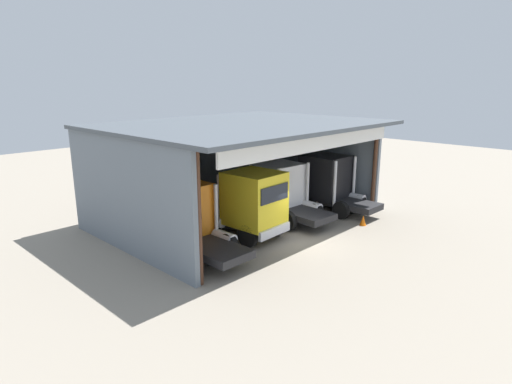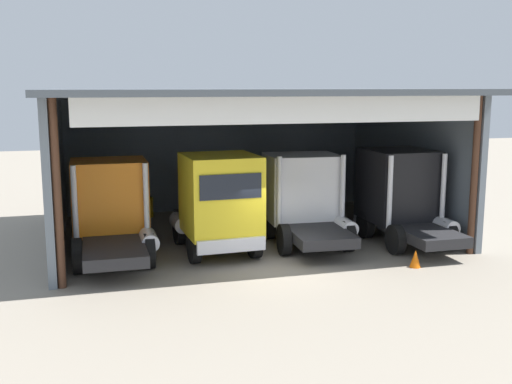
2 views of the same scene
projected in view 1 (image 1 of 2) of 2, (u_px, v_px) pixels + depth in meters
name	position (u px, v px, depth m)	size (l,w,h in m)	color
ground_plane	(307.00, 241.00, 21.57)	(80.00, 80.00, 0.00)	gray
workshop_shed	(227.00, 151.00, 24.52)	(14.59, 11.49, 5.64)	slate
truck_orange_left_bay	(186.00, 219.00, 19.56)	(2.65, 5.23, 3.27)	orange
truck_yellow_center_bay	(249.00, 203.00, 21.58)	(2.69, 5.46, 3.47)	yellow
truck_white_right_bay	(282.00, 191.00, 24.46)	(2.83, 4.90, 3.34)	white
truck_black_center_right_bay	(329.00, 182.00, 26.36)	(2.49, 5.01, 3.41)	black
oil_drum	(146.00, 210.00, 25.18)	(0.58, 0.58, 0.85)	gold
tool_cart	(254.00, 187.00, 30.40)	(0.90, 0.60, 1.00)	black
traffic_cone	(363.00, 220.00, 23.83)	(0.36, 0.36, 0.56)	orange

